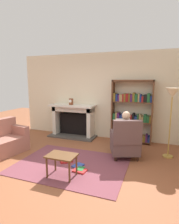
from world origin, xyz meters
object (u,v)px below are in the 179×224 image
Objects in this scene: mantel_clock at (71,102)px; bookshelf at (132,113)px; armchair_reading at (125,141)px; seated_reader at (125,132)px; side_table at (62,158)px; fireplace at (74,119)px; floor_lamp at (172,99)px.

bookshelf reaches higher than mantel_clock.
seated_reader is (-0.04, 0.11, 0.20)m from armchair_reading.
armchair_reading reaches higher than side_table.
fireplace is at bearing 110.23° from side_table.
seated_reader reaches higher than armchair_reading.
bookshelf is 1.92× the size of armchair_reading.
floor_lamp is at bearing -39.01° from bookshelf.
fireplace is 7.65× the size of mantel_clock.
mantel_clock is 0.18× the size of seated_reader.
armchair_reading is at bearing 52.10° from side_table.
side_table is at bearing -110.65° from bookshelf.
armchair_reading is 1.46m from floor_lamp.
mantel_clock is at bearing -107.44° from fireplace.
armchair_reading is at bearing -155.32° from floor_lamp.
armchair_reading is at bearing -88.17° from bookshelf.
mantel_clock is 2.24m from seated_reader.
mantel_clock is 0.36× the size of side_table.
fireplace is 2.20m from seated_reader.
mantel_clock is 1.95m from bookshelf.
side_table is (-0.96, -2.55, -0.51)m from bookshelf.
fireplace is 2.29m from armchair_reading.
seated_reader is 1.71m from side_table.
bookshelf is (1.89, 0.03, 0.32)m from fireplace.
floor_lamp is at bearing -15.16° from fireplace.
fireplace is at bearing 164.84° from floor_lamp.
bookshelf is at bearing -111.14° from seated_reader.
floor_lamp is (2.93, -0.68, 0.25)m from mantel_clock.
mantel_clock is 2.38m from armchair_reading.
seated_reader is at bearing 55.50° from side_table.
mantel_clock is 3.02m from floor_lamp.
bookshelf is 3.33× the size of side_table.
armchair_reading is at bearing 90.00° from seated_reader.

